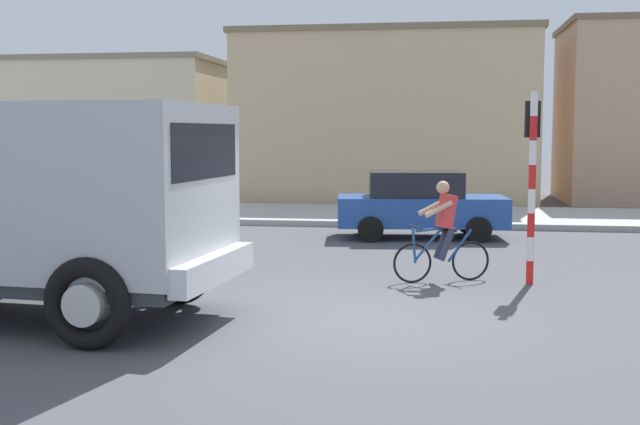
# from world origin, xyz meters

# --- Properties ---
(ground_plane) EXTENTS (120.00, 120.00, 0.00)m
(ground_plane) POSITION_xyz_m (0.00, 0.00, 0.00)
(ground_plane) COLOR #4C4C51
(sidewalk_far) EXTENTS (80.00, 5.00, 0.16)m
(sidewalk_far) POSITION_xyz_m (0.00, 12.96, 0.08)
(sidewalk_far) COLOR #ADADA8
(sidewalk_far) RESTS_ON ground
(truck_foreground) EXTENTS (5.61, 3.18, 2.90)m
(truck_foreground) POSITION_xyz_m (-4.36, -0.58, 1.67)
(truck_foreground) COLOR #B2B7BC
(truck_foreground) RESTS_ON ground
(cyclist) EXTENTS (1.62, 0.75, 1.72)m
(cyclist) POSITION_xyz_m (1.19, 2.96, 0.86)
(cyclist) COLOR black
(cyclist) RESTS_ON ground
(traffic_light_pole) EXTENTS (0.24, 0.43, 3.20)m
(traffic_light_pole) POSITION_xyz_m (2.63, 3.02, 2.07)
(traffic_light_pole) COLOR red
(traffic_light_pole) RESTS_ON ground
(car_white_mid) EXTENTS (4.16, 2.21, 1.60)m
(car_white_mid) POSITION_xyz_m (0.64, 8.64, 0.82)
(car_white_mid) COLOR #234C9E
(car_white_mid) RESTS_ON ground
(building_corner_left) EXTENTS (10.06, 6.08, 5.35)m
(building_corner_left) POSITION_xyz_m (-12.39, 19.71, 2.68)
(building_corner_left) COLOR beige
(building_corner_left) RESTS_ON ground
(building_mid_block) EXTENTS (10.61, 6.51, 6.08)m
(building_mid_block) POSITION_xyz_m (-0.87, 19.09, 3.04)
(building_mid_block) COLOR #D1B284
(building_mid_block) RESTS_ON ground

